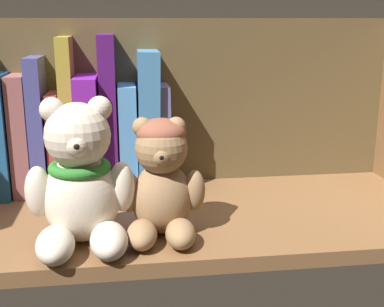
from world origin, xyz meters
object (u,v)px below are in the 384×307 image
at_px(book_4, 5,134).
at_px(book_8, 69,116).
at_px(teddy_bear_smaller, 162,181).
at_px(book_13, 165,136).
at_px(book_7, 57,142).
at_px(book_11, 128,137).
at_px(book_12, 148,120).
at_px(book_9, 90,133).
at_px(book_5, 23,135).
at_px(book_10, 109,114).
at_px(book_6, 40,126).
at_px(teddy_bear_larger, 80,183).

xyz_separation_m(book_4, book_8, (0.10, 0.00, 0.03)).
bearing_deg(teddy_bear_smaller, book_13, 84.17).
relative_size(book_7, book_11, 0.93).
bearing_deg(book_12, book_9, 180.00).
relative_size(book_4, book_5, 1.01).
distance_m(book_4, book_7, 0.08).
xyz_separation_m(book_9, book_10, (0.03, 0.00, 0.03)).
relative_size(book_6, book_7, 1.35).
bearing_deg(book_9, teddy_bear_larger, -89.76).
relative_size(book_4, book_13, 1.12).
distance_m(book_4, book_12, 0.23).
distance_m(book_11, teddy_bear_larger, 0.22).
relative_size(book_11, book_12, 0.77).
distance_m(book_8, teddy_bear_larger, 0.22).
relative_size(book_4, book_6, 0.89).
relative_size(book_4, book_7, 1.20).
distance_m(book_5, book_13, 0.22).
relative_size(book_5, teddy_bear_smaller, 1.23).
bearing_deg(book_6, book_5, 180.00).
bearing_deg(book_13, book_6, 180.00).
height_order(book_8, teddy_bear_smaller, book_8).
bearing_deg(book_12, book_8, 180.00).
xyz_separation_m(book_7, book_9, (0.05, 0.00, 0.01)).
height_order(book_4, book_5, book_4).
xyz_separation_m(book_7, book_8, (0.02, 0.00, 0.04)).
xyz_separation_m(book_5, book_10, (0.14, 0.00, 0.03)).
relative_size(book_12, book_13, 1.31).
relative_size(book_11, teddy_bear_smaller, 1.12).
distance_m(book_10, teddy_bear_larger, 0.22).
height_order(book_9, book_11, book_9).
xyz_separation_m(book_4, book_9, (0.13, 0.00, -0.00)).
bearing_deg(book_11, book_6, 180.00).
bearing_deg(book_11, book_5, 180.00).
height_order(book_6, book_10, book_10).
bearing_deg(book_4, book_6, 0.00).
height_order(book_12, teddy_bear_larger, book_12).
bearing_deg(teddy_bear_larger, teddy_bear_smaller, 7.04).
height_order(book_9, teddy_bear_smaller, book_9).
relative_size(book_9, teddy_bear_larger, 1.03).
distance_m(book_6, book_12, 0.17).
bearing_deg(teddy_bear_larger, book_12, 66.15).
height_order(book_5, book_7, book_5).
bearing_deg(book_6, book_11, 0.00).
bearing_deg(book_11, book_4, 180.00).
xyz_separation_m(book_10, book_12, (0.06, 0.00, -0.01)).
bearing_deg(book_11, teddy_bear_smaller, -78.70).
bearing_deg(book_5, book_7, 0.00).
xyz_separation_m(teddy_bear_larger, teddy_bear_smaller, (0.10, 0.01, -0.01)).
height_order(book_10, teddy_bear_smaller, book_10).
bearing_deg(book_10, book_9, 180.00).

